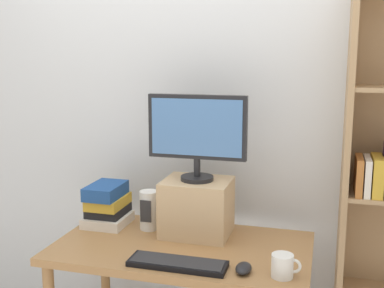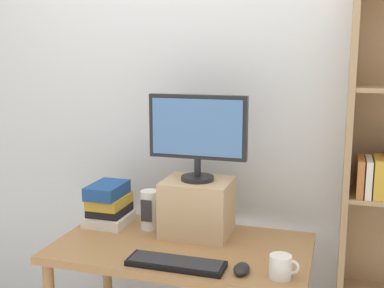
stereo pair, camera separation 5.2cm
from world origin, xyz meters
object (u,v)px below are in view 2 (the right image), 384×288
Objects in this scene: desk at (182,265)px; book_stack at (109,204)px; keyboard at (176,263)px; coffee_mug at (281,267)px; computer_mouse at (242,269)px; riser_box at (197,207)px; desk_speaker at (150,210)px; computer_monitor at (197,132)px.

book_stack is at bearing 160.72° from desk.
keyboard reaches higher than desk.
computer_mouse is at bearing -178.73° from coffee_mug.
desk_speaker is (-0.25, -0.00, -0.04)m from riser_box.
computer_mouse is 0.43× the size of book_stack.
computer_monitor is 0.63m from book_stack.
computer_monitor is 0.48m from desk_speaker.
desk is 0.26m from keyboard.
desk is 2.84× the size of keyboard.
computer_mouse is (0.27, 0.02, 0.01)m from keyboard.
desk is 5.97× the size of desk_speaker.
coffee_mug is (0.16, 0.00, 0.03)m from computer_mouse.
computer_monitor reaches higher than computer_mouse.
keyboard is (0.02, -0.37, -0.49)m from computer_monitor.
desk is 0.52m from book_stack.
coffee_mug is (0.48, -0.21, 0.15)m from desk.
book_stack is at bearing 178.88° from computer_monitor.
computer_monitor is 1.15× the size of keyboard.
computer_monitor is at bearing 129.09° from computer_mouse.
keyboard is at bearing -87.15° from riser_box.
computer_monitor is 4.54× the size of computer_mouse.
coffee_mug reaches higher than computer_mouse.
keyboard is 0.27m from computer_mouse.
book_stack is (-0.77, 0.37, 0.08)m from computer_mouse.
coffee_mug is at bearing -23.53° from desk.
coffee_mug reaches higher than keyboard.
computer_monitor is 0.67m from computer_mouse.
riser_box is 1.33× the size of book_stack.
computer_mouse is at bearing -33.70° from desk_speaker.
book_stack is at bearing 177.78° from desk_speaker.
desk_speaker is (0.23, -0.01, -0.00)m from book_stack.
desk is 0.40m from computer_mouse.
book_stack is 0.23m from desk_speaker.
computer_mouse is 0.89× the size of coffee_mug.
computer_mouse reaches higher than keyboard.
coffee_mug is 0.78m from desk_speaker.
computer_mouse is (0.29, -0.36, -0.49)m from computer_monitor.
computer_monitor is (0.03, 0.15, 0.61)m from desk.
riser_box reaches higher than coffee_mug.
riser_box is at bearing 92.85° from keyboard.
computer_monitor reaches higher than keyboard.
desk_speaker is at bearing -2.22° from book_stack.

